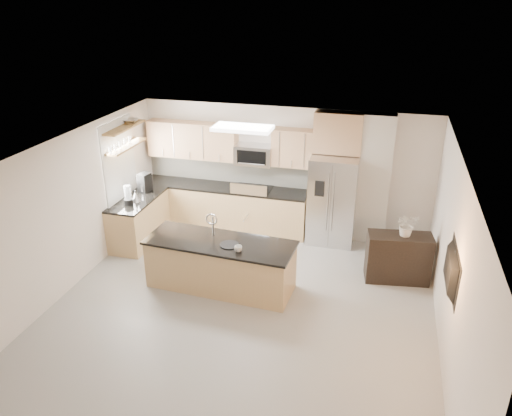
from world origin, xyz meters
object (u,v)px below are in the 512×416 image
(kettle, at_px, (136,197))
(cup, at_px, (238,249))
(bowl, at_px, (131,120))
(coffee_maker, at_px, (144,183))
(credenza, at_px, (398,258))
(flower_vase, at_px, (408,219))
(range, at_px, (252,209))
(television, at_px, (447,270))
(platter, at_px, (229,245))
(island, at_px, (221,264))
(blender, at_px, (128,196))
(refrigerator, at_px, (333,200))
(microwave, at_px, (254,155))

(kettle, bearing_deg, cup, -28.06)
(bowl, bearing_deg, coffee_maker, 2.98)
(credenza, distance_m, flower_vase, 0.74)
(range, bearing_deg, coffee_maker, -162.40)
(credenza, height_order, television, television)
(platter, relative_size, television, 0.30)
(island, xyz_separation_m, credenza, (2.91, 1.02, -0.00))
(credenza, height_order, platter, platter)
(kettle, xyz_separation_m, television, (5.54, -1.93, 0.33))
(bowl, bearing_deg, island, -34.66)
(blender, distance_m, bowl, 1.49)
(refrigerator, bearing_deg, island, -125.46)
(island, bearing_deg, cup, -28.41)
(kettle, height_order, flower_vase, flower_vase)
(credenza, relative_size, bowl, 2.82)
(cup, xyz_separation_m, flower_vase, (2.59, 1.29, 0.25))
(microwave, relative_size, island, 0.30)
(cup, height_order, flower_vase, flower_vase)
(credenza, bearing_deg, television, -82.39)
(microwave, distance_m, coffee_maker, 2.30)
(platter, xyz_separation_m, coffee_maker, (-2.36, 1.69, 0.22))
(cup, distance_m, coffee_maker, 3.17)
(platter, xyz_separation_m, blender, (-2.34, 0.98, 0.22))
(refrigerator, xyz_separation_m, bowl, (-3.91, -0.63, 1.49))
(refrigerator, distance_m, television, 3.62)
(cup, height_order, television, television)
(range, bearing_deg, kettle, -149.46)
(credenza, bearing_deg, bowl, 165.24)
(platter, xyz_separation_m, television, (3.25, -0.76, 0.47))
(blender, distance_m, kettle, 0.21)
(bowl, bearing_deg, platter, -33.88)
(platter, bearing_deg, island, 156.79)
(range, relative_size, credenza, 1.05)
(refrigerator, bearing_deg, credenza, -42.62)
(cup, xyz_separation_m, kettle, (-2.49, 1.33, 0.10))
(platter, bearing_deg, microwave, 96.02)
(microwave, height_order, television, microwave)
(microwave, relative_size, blender, 1.93)
(refrigerator, bearing_deg, bowl, -170.90)
(range, distance_m, island, 2.28)
(refrigerator, bearing_deg, flower_vase, -40.50)
(island, height_order, credenza, island)
(blender, height_order, bowl, bowl)
(credenza, xyz_separation_m, bowl, (-5.23, 0.59, 1.95))
(range, xyz_separation_m, television, (3.51, -3.12, 0.88))
(credenza, relative_size, coffee_maker, 2.88)
(kettle, distance_m, coffee_maker, 0.54)
(island, relative_size, blender, 6.48)
(microwave, distance_m, refrigerator, 1.82)
(range, distance_m, blender, 2.57)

